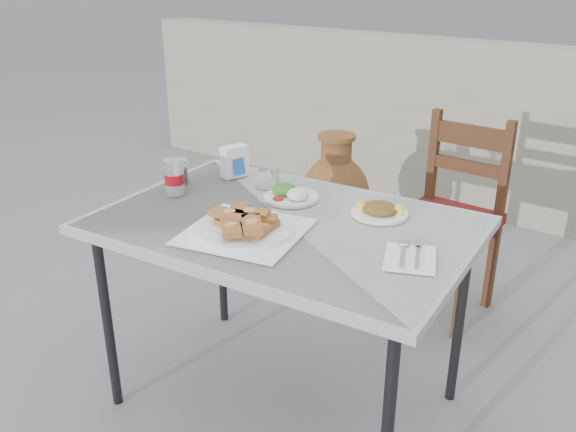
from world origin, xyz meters
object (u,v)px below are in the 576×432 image
Objects in this scene: napkin_holder at (234,161)px; condiment_caddy at (272,180)px; cafe_table at (284,234)px; salad_chopped_plate at (380,210)px; chair at (451,215)px; soda_can at (174,177)px; cola_glass at (179,173)px; terracotta_urn at (335,199)px; pide_plate at (245,222)px; salad_rice_plate at (291,194)px.

napkin_holder is 0.22m from condiment_caddy.
salad_chopped_plate is (0.26, 0.25, 0.08)m from cafe_table.
chair reaches higher than condiment_caddy.
cafe_table is at bearing -136.98° from salad_chopped_plate.
soda_can is 0.13m from cola_glass.
soda_can is 0.31m from napkin_holder.
cafe_table is at bearing -12.86° from napkin_holder.
terracotta_urn is (-0.82, 0.23, -0.17)m from chair.
pide_plate is at bearing -15.34° from soda_can.
cafe_table is at bearing -66.68° from terracotta_urn.
pide_plate is 2.16× the size of salad_rice_plate.
cola_glass is 0.39m from condiment_caddy.
napkin_holder is at bearing -83.78° from terracotta_urn.
cola_glass is at bearing -167.68° from salad_chopped_plate.
condiment_caddy is 0.19× the size of terracotta_urn.
salad_chopped_plate is 1.46m from terracotta_urn.
pide_plate is 0.62× the size of terracotta_urn.
salad_rice_plate is at bearing 4.71° from napkin_holder.
condiment_caddy is (0.27, 0.29, -0.04)m from soda_can.
salad_rice_plate is at bearing 118.76° from cafe_table.
terracotta_urn is (0.01, 1.28, -0.52)m from cola_glass.
cafe_table is 0.23m from salad_rice_plate.
cafe_table is at bearing -99.07° from chair.
soda_can is at bearing -87.62° from terracotta_urn.
soda_can reaches higher than condiment_caddy.
cola_glass is (-0.86, -0.19, 0.03)m from salad_chopped_plate.
cola_glass is at bearing -165.32° from salad_rice_plate.
napkin_holder is at bearing 176.36° from condiment_caddy.
salad_chopped_plate is 1.99× the size of cola_glass.
condiment_caddy reaches higher than salad_rice_plate.
soda_can reaches higher than cola_glass.
pide_plate is 0.52m from salad_chopped_plate.
cafe_table is at bearing -45.73° from condiment_caddy.
condiment_caddy is (-0.25, 0.25, 0.09)m from cafe_table.
soda_can is (-0.47, 0.13, 0.04)m from pide_plate.
salad_rice_plate is at bearing -24.67° from condiment_caddy.
chair is 0.87m from terracotta_urn.
salad_rice_plate is (-0.10, 0.19, 0.08)m from cafe_table.
soda_can is (-0.52, -0.04, 0.13)m from cafe_table.
pide_plate is 4.35× the size of cola_glass.
cafe_table is at bearing -61.24° from salad_rice_plate.
salad_rice_plate is 2.02× the size of cola_glass.
cola_glass reaches higher than salad_rice_plate.
salad_rice_plate is at bearing -107.34° from chair.
napkin_holder is (-0.46, 0.27, 0.13)m from cafe_table.
pide_plate is 0.59m from cola_glass.
salad_chopped_plate is at bearing -52.38° from terracotta_urn.
cafe_table is 0.60m from cola_glass.
pide_plate is 0.60m from napkin_holder.
salad_chopped_plate reaches higher than cafe_table.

